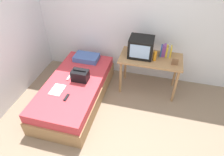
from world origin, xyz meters
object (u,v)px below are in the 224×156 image
object	(u,v)px
magazine	(57,90)
remote_silver	(69,78)
tv	(141,47)
remote_dark	(66,97)
bed	(75,91)
desk	(150,62)
picture_frame	(175,62)
book_row	(166,51)
water_bottle	(155,56)
pillow	(87,58)
handbag	(80,75)

from	to	relation	value
magazine	remote_silver	distance (m)	0.36
remote_silver	tv	bearing A→B (deg)	27.79
magazine	remote_silver	xyz separation A→B (m)	(0.06, 0.35, 0.01)
remote_dark	bed	bearing A→B (deg)	97.20
desk	remote_dark	bearing A→B (deg)	-138.20
tv	picture_frame	distance (m)	0.66
magazine	bed	bearing A→B (deg)	57.81
remote_silver	book_row	bearing A→B (deg)	24.29
remote_silver	desk	bearing A→B (deg)	23.52
tv	book_row	bearing A→B (deg)	14.04
remote_silver	magazine	bearing A→B (deg)	-99.70
water_bottle	pillow	distance (m)	1.44
tv	handbag	distance (m)	1.23
handbag	book_row	bearing A→B (deg)	27.23
bed	book_row	world-z (taller)	book_row
remote_dark	pillow	bearing A→B (deg)	93.81
tv	handbag	xyz separation A→B (m)	(-0.99, -0.63, -0.38)
desk	remote_dark	xyz separation A→B (m)	(-1.25, -1.11, -0.19)
water_bottle	remote_dark	bearing A→B (deg)	-141.61
magazine	water_bottle	bearing A→B (deg)	30.01
bed	water_bottle	bearing A→B (deg)	23.81
bed	remote_silver	xyz separation A→B (m)	(-0.12, 0.06, 0.25)
handbag	magazine	world-z (taller)	handbag
remote_silver	water_bottle	bearing A→B (deg)	20.08
pillow	remote_dark	bearing A→B (deg)	-86.19
water_bottle	book_row	size ratio (longest dim) A/B	0.76
pillow	remote_dark	world-z (taller)	pillow
magazine	remote_dark	size ratio (longest dim) A/B	1.86
remote_silver	picture_frame	bearing A→B (deg)	14.76
picture_frame	pillow	world-z (taller)	picture_frame
book_row	handbag	distance (m)	1.66
tv	picture_frame	xyz separation A→B (m)	(0.63, -0.15, -0.12)
pillow	handbag	size ratio (longest dim) A/B	1.68
water_bottle	book_row	world-z (taller)	book_row
water_bottle	tv	bearing A→B (deg)	160.31
handbag	remote_silver	size ratio (longest dim) A/B	2.08
bed	remote_dark	size ratio (longest dim) A/B	12.82
remote_dark	tv	bearing A→B (deg)	47.56
water_bottle	pillow	world-z (taller)	water_bottle
bed	magazine	distance (m)	0.42
book_row	handbag	bearing A→B (deg)	-152.77
tv	handbag	bearing A→B (deg)	-147.49
handbag	tv	bearing A→B (deg)	32.51
desk	tv	bearing A→B (deg)	174.07
bed	book_row	distance (m)	1.87
water_bottle	remote_silver	distance (m)	1.63
tv	remote_silver	distance (m)	1.46
pillow	handbag	bearing A→B (deg)	-79.08
water_bottle	book_row	xyz separation A→B (m)	(0.19, 0.21, 0.01)
magazine	book_row	bearing A→B (deg)	32.52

